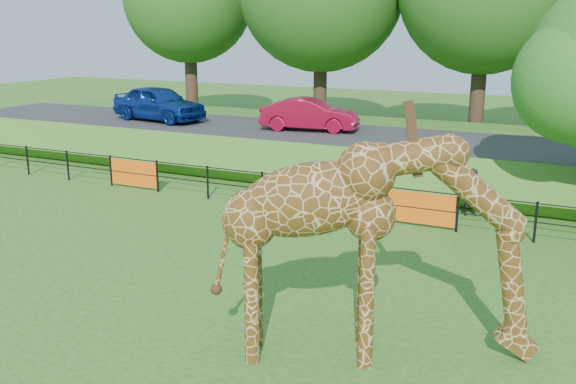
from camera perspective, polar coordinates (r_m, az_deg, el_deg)
name	(u,v)px	position (r m, az deg, el deg)	size (l,w,h in m)	color
ground	(159,321)	(12.73, -11.44, -11.21)	(90.00, 90.00, 0.00)	#2C6519
giraffe	(377,249)	(10.62, 7.92, -5.06)	(5.41, 0.99, 3.87)	#5E3813
perimeter_fence	(321,196)	(19.10, 3.00, -0.37)	(28.07, 0.10, 1.10)	black
embankment	(394,150)	(25.99, 9.44, 3.70)	(40.00, 9.00, 1.30)	#2C6519
road	(384,138)	(24.45, 8.50, 4.75)	(40.00, 5.00, 0.12)	#2F2F31
car_blue	(159,103)	(28.79, -11.41, 7.75)	(1.80, 4.48, 1.53)	navy
car_red	(310,114)	(25.58, 1.94, 6.91)	(1.34, 3.85, 1.27)	#B30C2E
visitor	(471,192)	(19.64, 15.98, 0.00)	(0.52, 0.34, 1.43)	black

